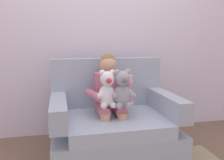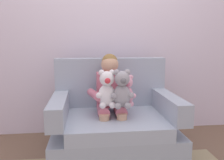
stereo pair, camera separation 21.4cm
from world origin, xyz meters
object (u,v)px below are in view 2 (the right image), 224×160
object	(u,v)px
plush_white	(107,90)
seated_child	(111,92)
armchair	(114,125)
plush_grey	(122,90)
plush_pink	(127,91)

from	to	relation	value
plush_white	seated_child	bearing A→B (deg)	56.04
armchair	plush_grey	size ratio (longest dim) A/B	3.38
seated_child	plush_pink	size ratio (longest dim) A/B	2.87
armchair	plush_grey	xyz separation A→B (m)	(0.05, -0.17, 0.38)
armchair	plush_pink	distance (m)	0.38
seated_child	plush_white	world-z (taller)	seated_child
armchair	seated_child	xyz separation A→B (m)	(-0.03, 0.02, 0.32)
plush_white	plush_pink	bearing A→B (deg)	-7.19
plush_white	plush_grey	world-z (taller)	plush_grey
plush_white	plush_pink	world-z (taller)	plush_white
plush_grey	plush_pink	bearing A→B (deg)	67.57
plush_white	plush_pink	size ratio (longest dim) A/B	1.19
plush_pink	armchair	bearing A→B (deg)	125.26
plush_pink	plush_grey	bearing A→B (deg)	-139.29
plush_grey	seated_child	bearing A→B (deg)	132.07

